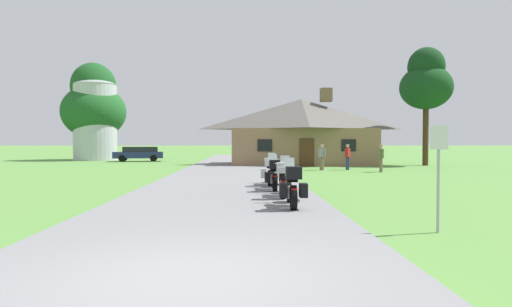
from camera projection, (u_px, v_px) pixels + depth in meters
name	position (u px, v px, depth m)	size (l,w,h in m)	color
ground_plane	(230.00, 173.00, 25.69)	(500.00, 500.00, 0.00)	#56893D
asphalt_driveway	(229.00, 176.00, 23.69)	(6.40, 80.00, 0.06)	slate
motorcycle_yellow_nearest_to_camera	(292.00, 187.00, 11.87)	(0.73, 2.08, 1.30)	black
motorcycle_red_second_in_row	(284.00, 179.00, 14.23)	(0.73, 2.08, 1.30)	black
motorcycle_black_third_in_row	(274.00, 175.00, 16.20)	(0.73, 2.08, 1.30)	black
motorcycle_yellow_farthest_in_row	(271.00, 171.00, 18.19)	(0.86, 2.08, 1.30)	black
stone_lodge	(301.00, 131.00, 36.17)	(11.93, 6.65, 6.25)	#896B4C
bystander_red_shirt_near_lodge	(348.00, 156.00, 28.95)	(0.40, 0.44, 1.69)	navy
bystander_olive_shirt_beside_signpost	(381.00, 157.00, 26.89)	(0.22, 0.55, 1.69)	#75664C
bystander_gray_shirt_by_tree	(322.00, 156.00, 28.76)	(0.40, 0.43, 1.69)	#75664C
metal_signpost_roadside	(439.00, 165.00, 8.76)	(0.36, 0.06, 2.14)	#9EA0A5
tree_right_of_lodge	(426.00, 82.00, 34.49)	(4.03, 4.03, 9.24)	#422D19
tree_left_far	(94.00, 104.00, 45.64)	(6.51, 6.51, 10.04)	#422D19
metal_silo_distant	(95.00, 117.00, 45.14)	(4.43, 4.43, 8.80)	#B2B7BC
parked_navy_suv_far_left	(139.00, 153.00, 42.16)	(4.83, 2.55, 1.40)	navy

